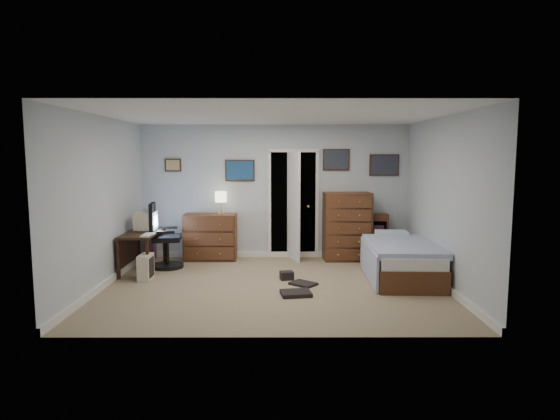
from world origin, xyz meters
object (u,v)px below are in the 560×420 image
Objects in this scene: computer_desk at (138,241)px; bed at (399,259)px; office_chair at (163,243)px; low_dresser at (211,237)px; tall_dresser at (347,226)px.

bed is at bearing -6.16° from computer_desk.
office_chair is at bearing 172.36° from bed.
computer_desk is at bearing -142.17° from low_dresser.
office_chair is 3.96m from bed.
low_dresser reaches higher than computer_desk.
computer_desk is at bearing -169.59° from tall_dresser.
office_chair reaches higher than bed.
tall_dresser is at bearing 3.69° from office_chair.
low_dresser is at bearing 176.64° from tall_dresser.
bed is at bearing -17.20° from office_chair.
computer_desk is 0.43m from office_chair.
computer_desk is 4.29m from bed.
bed is (3.89, -0.68, -0.14)m from office_chair.
office_chair is 0.97m from low_dresser.
bed is at bearing -23.71° from low_dresser.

